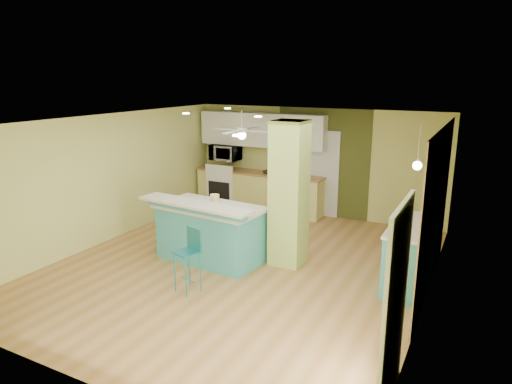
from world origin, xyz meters
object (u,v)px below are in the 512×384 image
at_px(canister, 215,200).
at_px(side_counter, 411,255).
at_px(fruit_bowl, 268,172).
at_px(peninsula, 210,232).
at_px(bar_stool, 190,249).

bearing_deg(canister, side_counter, 8.47).
bearing_deg(fruit_bowl, peninsula, -82.43).
relative_size(bar_stool, fruit_bowl, 3.78).
bearing_deg(bar_stool, peninsula, 125.98).
bearing_deg(bar_stool, canister, 122.61).
bearing_deg(side_counter, bar_stool, -149.50).
bearing_deg(canister, bar_stool, -74.63).
bearing_deg(fruit_bowl, side_counter, -34.80).
distance_m(fruit_bowl, canister, 3.13).
height_order(bar_stool, canister, canister).
xyz_separation_m(bar_stool, fruit_bowl, (-0.81, 4.34, 0.31)).
distance_m(peninsula, canister, 0.57).
xyz_separation_m(side_counter, canister, (-3.28, -0.49, 0.60)).
height_order(peninsula, side_counter, peninsula).
xyz_separation_m(peninsula, side_counter, (3.33, 0.59, -0.03)).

